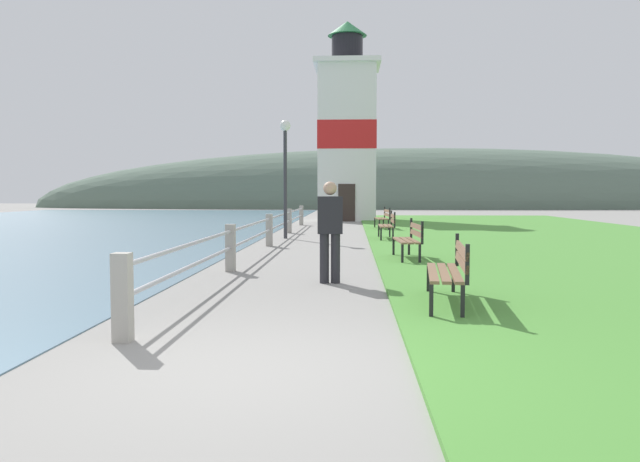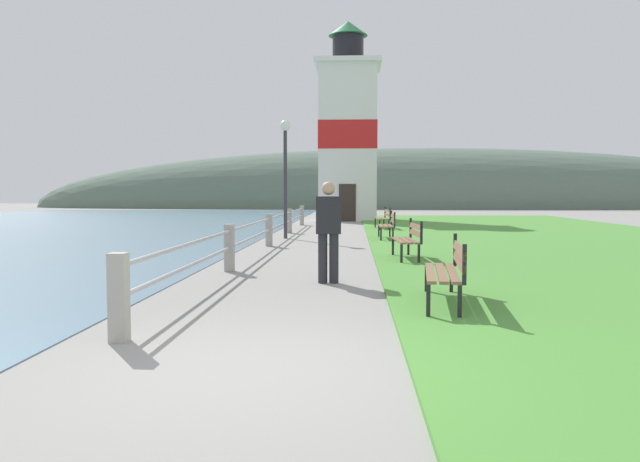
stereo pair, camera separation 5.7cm
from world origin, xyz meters
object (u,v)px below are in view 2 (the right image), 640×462
at_px(lighthouse, 348,133).
at_px(person_strolling, 328,228).
at_px(park_bench_near, 448,268).
at_px(park_bench_midway, 409,237).
at_px(lamp_post, 285,157).
at_px(park_bench_far, 388,224).
at_px(park_bench_by_lighthouse, 384,217).

xyz_separation_m(lighthouse, person_strolling, (-0.12, -24.19, -3.87)).
height_order(park_bench_near, person_strolling, person_strolling).
height_order(park_bench_midway, lamp_post, lamp_post).
distance_m(park_bench_near, person_strolling, 2.79).
relative_size(park_bench_far, person_strolling, 0.96).
distance_m(park_bench_near, lighthouse, 26.74).
bearing_deg(park_bench_far, park_bench_midway, 91.13).
relative_size(lighthouse, lamp_post, 2.76).
bearing_deg(lamp_post, park_bench_midway, -62.44).
bearing_deg(lamp_post, lighthouse, 81.92).
bearing_deg(person_strolling, park_bench_midway, -28.94).
relative_size(park_bench_near, person_strolling, 1.17).
height_order(park_bench_far, lamp_post, lamp_post).
bearing_deg(lamp_post, park_bench_near, -74.06).
xyz_separation_m(park_bench_near, park_bench_far, (-0.14, 11.79, -0.00)).
distance_m(park_bench_midway, lamp_post, 7.97).
height_order(park_bench_far, park_bench_by_lighthouse, same).
distance_m(park_bench_by_lighthouse, lighthouse, 10.04).
height_order(park_bench_by_lighthouse, person_strolling, person_strolling).
height_order(park_bench_by_lighthouse, lighthouse, lighthouse).
height_order(park_bench_midway, lighthouse, lighthouse).
distance_m(park_bench_near, lamp_post, 13.15).
relative_size(park_bench_far, lighthouse, 0.15).
distance_m(park_bench_far, park_bench_by_lighthouse, 5.62).
height_order(park_bench_midway, park_bench_by_lighthouse, same).
height_order(person_strolling, lamp_post, lamp_post).
bearing_deg(park_bench_by_lighthouse, lighthouse, -84.26).
bearing_deg(park_bench_midway, park_bench_near, 87.50).
relative_size(park_bench_midway, lighthouse, 0.16).
height_order(park_bench_midway, park_bench_far, same).
bearing_deg(park_bench_near, lighthouse, -80.59).
xyz_separation_m(park_bench_midway, person_strolling, (-1.69, -3.51, 0.41)).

